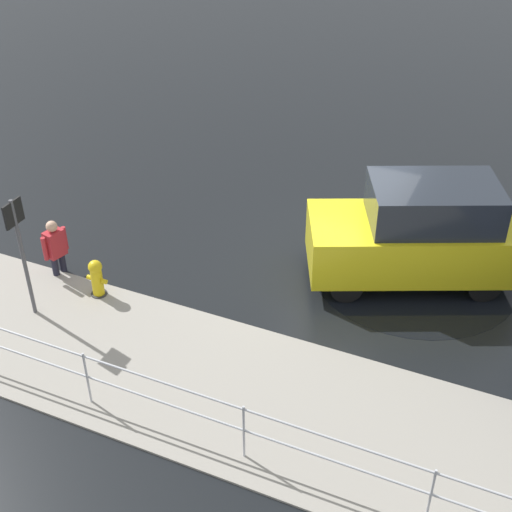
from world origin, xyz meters
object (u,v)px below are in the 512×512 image
at_px(fire_hydrant, 97,279).
at_px(pedestrian, 55,245).
at_px(moving_hatchback, 417,233).
at_px(sign_post, 20,242).

distance_m(fire_hydrant, pedestrian, 1.18).
bearing_deg(moving_hatchback, fire_hydrant, 29.67).
xyz_separation_m(pedestrian, sign_post, (-0.34, 1.21, 0.90)).
relative_size(moving_hatchback, sign_post, 1.77).
bearing_deg(pedestrian, sign_post, 105.87).
distance_m(moving_hatchback, fire_hydrant, 6.09).
height_order(pedestrian, sign_post, sign_post).
bearing_deg(sign_post, moving_hatchback, -146.95).
relative_size(moving_hatchback, fire_hydrant, 5.30).
bearing_deg(fire_hydrant, sign_post, 50.34).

